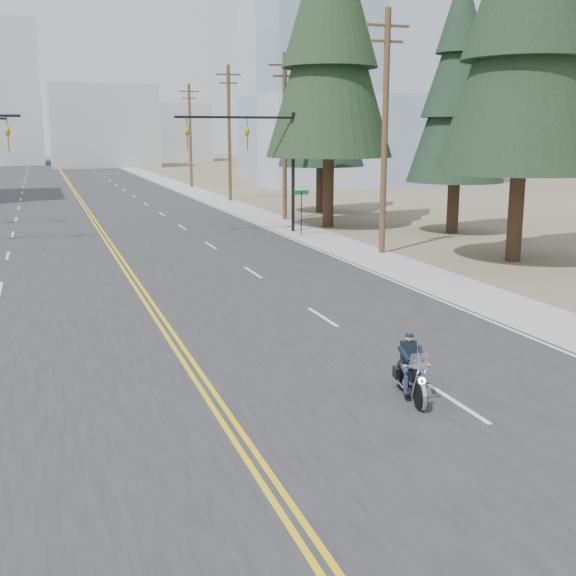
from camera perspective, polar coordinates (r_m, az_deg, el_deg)
The scene contains 17 objects.
ground_plane at distance 11.11m, azimuth 1.46°, elevation -19.34°, with size 400.00×400.00×0.00m, color #776D56.
road at distance 79.16m, azimuth -16.60°, elevation 7.42°, with size 20.00×200.00×0.01m, color #303033.
sidewalk_right at distance 80.47m, azimuth -8.32°, elevation 7.86°, with size 3.00×200.00×0.01m, color #A5A5A0.
traffic_mast_right at distance 42.70m, azimuth -2.20°, elevation 10.95°, with size 7.10×0.26×7.00m.
street_sign at distance 41.55m, azimuth 1.06°, elevation 6.60°, with size 0.90×0.06×2.62m.
utility_pole_b at distance 35.59m, azimuth 7.67°, elevation 12.31°, with size 2.20×0.30×11.50m.
utility_pole_c at distance 49.47m, azimuth -0.26°, elevation 12.04°, with size 2.20×0.30×11.00m.
utility_pole_d at distance 63.87m, azimuth -4.67°, elevation 12.24°, with size 2.20×0.30×11.50m.
utility_pole_e at distance 80.45m, azimuth -7.74°, elevation 11.96°, with size 2.20×0.30×11.00m.
glass_building at distance 86.53m, azimuth 5.39°, elevation 14.85°, with size 24.00×16.00×20.00m, color #9EB5CC.
haze_bldg_b at distance 134.36m, azimuth -14.41°, elevation 12.26°, with size 18.00×14.00×14.00m, color #ADB2B7.
haze_bldg_c at distance 126.56m, azimuth 1.14°, elevation 13.56°, with size 16.00×12.00×18.00m, color #B7BCC6.
haze_bldg_e at distance 161.38m, azimuth -9.00°, elevation 12.04°, with size 14.00×14.00×12.00m, color #B7BCC6.
motorcyclist at distance 16.26m, azimuth 9.74°, elevation -6.24°, with size 0.80×1.86×1.45m, color black, non-canonical shape.
conifer_mid at distance 43.96m, azimuth 13.35°, elevation 15.52°, with size 5.65×5.65×15.07m.
conifer_tall at distance 46.18m, azimuth 3.36°, elevation 20.46°, with size 7.84×7.84×21.79m.
conifer_far at distance 54.42m, azimuth 2.68°, elevation 16.33°, with size 6.38×6.38×17.10m.
Camera 1 is at (-3.32, -8.88, 5.80)m, focal length 45.00 mm.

